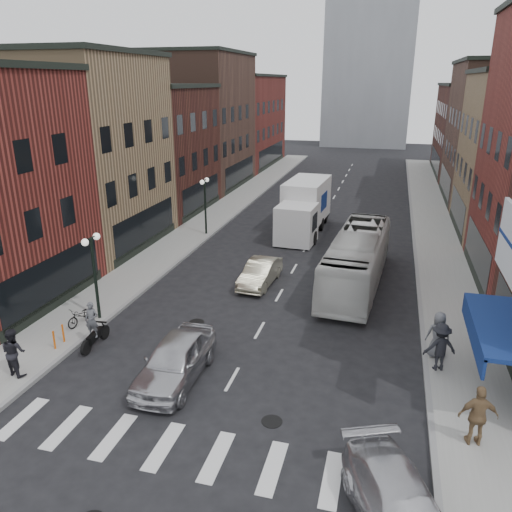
{
  "coord_description": "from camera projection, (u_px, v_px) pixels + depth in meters",
  "views": [
    {
      "loc": [
        5.05,
        -14.22,
        10.5
      ],
      "look_at": [
        -0.78,
        7.27,
        2.67
      ],
      "focal_mm": 35.0,
      "sensor_mm": 36.0,
      "label": 1
    }
  ],
  "objects": [
    {
      "name": "transit_bus",
      "position": [
        357.0,
        259.0,
        26.75
      ],
      "size": [
        3.19,
        10.69,
        2.94
      ],
      "primitive_type": "imported",
      "rotation": [
        0.0,
        0.0,
        -0.07
      ],
      "color": "silver",
      "rests_on": "ground"
    },
    {
      "name": "ped_right_b",
      "position": [
        478.0,
        416.0,
        14.76
      ],
      "size": [
        1.24,
        0.76,
        1.98
      ],
      "primitive_type": "imported",
      "rotation": [
        0.0,
        0.0,
        3.3
      ],
      "color": "brown",
      "rests_on": "sidewalk_right"
    },
    {
      "name": "sedan_left_near",
      "position": [
        175.0,
        360.0,
        18.34
      ],
      "size": [
        1.94,
        4.78,
        1.62
      ],
      "primitive_type": "imported",
      "rotation": [
        0.0,
        0.0,
        0.0
      ],
      "color": "silver",
      "rests_on": "ground"
    },
    {
      "name": "streetlamp_near",
      "position": [
        93.0,
        262.0,
        22.18
      ],
      "size": [
        0.32,
        1.22,
        4.11
      ],
      "color": "black",
      "rests_on": "ground"
    },
    {
      "name": "ped_right_a",
      "position": [
        440.0,
        347.0,
        18.66
      ],
      "size": [
        1.35,
        0.95,
        1.89
      ],
      "primitive_type": "imported",
      "rotation": [
        0.0,
        0.0,
        3.45
      ],
      "color": "black",
      "rests_on": "sidewalk_right"
    },
    {
      "name": "ground",
      "position": [
        224.0,
        394.0,
        17.67
      ],
      "size": [
        160.0,
        160.0,
        0.0
      ],
      "primitive_type": "plane",
      "color": "black",
      "rests_on": "ground"
    },
    {
      "name": "awning_blue",
      "position": [
        495.0,
        327.0,
        16.88
      ],
      "size": [
        1.8,
        5.0,
        0.78
      ],
      "color": "navy",
      "rests_on": "ground"
    },
    {
      "name": "parked_bicycle",
      "position": [
        82.0,
        315.0,
        22.35
      ],
      "size": [
        0.91,
        1.68,
        0.84
      ],
      "primitive_type": "imported",
      "rotation": [
        0.0,
        0.0,
        -0.23
      ],
      "color": "black",
      "rests_on": "sidewalk_left"
    },
    {
      "name": "bldg_left_mid_a",
      "position": [
        70.0,
        153.0,
        32.08
      ],
      "size": [
        10.3,
        10.2,
        12.3
      ],
      "color": "#967853",
      "rests_on": "ground"
    },
    {
      "name": "curb_left",
      "position": [
        229.0,
        221.0,
        39.43
      ],
      "size": [
        0.2,
        74.0,
        0.16
      ],
      "primitive_type": "cube",
      "color": "gray",
      "rests_on": "ground"
    },
    {
      "name": "box_truck",
      "position": [
        304.0,
        208.0,
        35.98
      ],
      "size": [
        2.92,
        8.6,
        3.69
      ],
      "rotation": [
        0.0,
        0.0,
        -0.06
      ],
      "color": "silver",
      "rests_on": "ground"
    },
    {
      "name": "bldg_left_far_b",
      "position": [
        234.0,
        121.0,
        64.12
      ],
      "size": [
        10.3,
        16.2,
        11.3
      ],
      "color": "maroon",
      "rests_on": "ground"
    },
    {
      "name": "bldg_left_far_a",
      "position": [
        193.0,
        121.0,
        51.04
      ],
      "size": [
        10.3,
        12.2,
        13.3
      ],
      "color": "#4B3025",
      "rests_on": "ground"
    },
    {
      "name": "ped_left_solo",
      "position": [
        14.0,
        352.0,
        18.35
      ],
      "size": [
        1.0,
        0.72,
        1.86
      ],
      "primitive_type": "imported",
      "rotation": [
        0.0,
        0.0,
        2.9
      ],
      "color": "black",
      "rests_on": "sidewalk_left"
    },
    {
      "name": "sedan_left_far",
      "position": [
        260.0,
        273.0,
        27.05
      ],
      "size": [
        1.67,
        4.13,
        1.33
      ],
      "primitive_type": "imported",
      "rotation": [
        0.0,
        0.0,
        -0.06
      ],
      "color": "beige",
      "rests_on": "ground"
    },
    {
      "name": "ped_right_c",
      "position": [
        438.0,
        335.0,
        19.57
      ],
      "size": [
        0.97,
        0.68,
        1.88
      ],
      "primitive_type": "imported",
      "rotation": [
        0.0,
        0.0,
        3.24
      ],
      "color": "#585A5F",
      "rests_on": "sidewalk_right"
    },
    {
      "name": "bldg_right_far_b",
      "position": [
        485.0,
        131.0,
        56.88
      ],
      "size": [
        10.3,
        16.2,
        10.3
      ],
      "color": "#3F1B16",
      "rests_on": "ground"
    },
    {
      "name": "curb_car",
      "position": [
        402.0,
        512.0,
        12.0
      ],
      "size": [
        3.7,
        5.2,
        1.4
      ],
      "primitive_type": "imported",
      "rotation": [
        0.0,
        0.0,
        0.41
      ],
      "color": "silver",
      "rests_on": "ground"
    },
    {
      "name": "sidewalk_right",
      "position": [
        435.0,
        236.0,
        35.58
      ],
      "size": [
        3.0,
        74.0,
        0.15
      ],
      "primitive_type": "cube",
      "color": "gray",
      "rests_on": "ground"
    },
    {
      "name": "sidewalk_left",
      "position": [
        211.0,
        219.0,
        39.78
      ],
      "size": [
        3.0,
        74.0,
        0.15
      ],
      "primitive_type": "cube",
      "color": "gray",
      "rests_on": "ground"
    },
    {
      "name": "motorcycle_rider",
      "position": [
        93.0,
        326.0,
        20.52
      ],
      "size": [
        0.6,
        2.01,
        2.04
      ],
      "rotation": [
        0.0,
        0.0,
        0.12
      ],
      "color": "black",
      "rests_on": "ground"
    },
    {
      "name": "streetlamp_far",
      "position": [
        205.0,
        196.0,
        34.92
      ],
      "size": [
        0.32,
        1.22,
        4.11
      ],
      "color": "black",
      "rests_on": "ground"
    },
    {
      "name": "bike_rack",
      "position": [
        59.0,
        336.0,
        20.55
      ],
      "size": [
        0.08,
        0.68,
        0.8
      ],
      "color": "#D8590C",
      "rests_on": "sidewalk_left"
    },
    {
      "name": "bldg_left_mid_b",
      "position": [
        144.0,
        149.0,
        41.52
      ],
      "size": [
        10.3,
        10.2,
        10.3
      ],
      "color": "#3F1B16",
      "rests_on": "ground"
    },
    {
      "name": "crosswalk_stripes",
      "position": [
        191.0,
        452.0,
        14.94
      ],
      "size": [
        12.0,
        2.2,
        0.01
      ],
      "primitive_type": "cube",
      "color": "silver",
      "rests_on": "ground"
    },
    {
      "name": "bldg_right_far_a",
      "position": [
        512.0,
        133.0,
        43.8
      ],
      "size": [
        10.3,
        12.2,
        12.3
      ],
      "color": "#4B3025",
      "rests_on": "ground"
    },
    {
      "name": "curb_right",
      "position": [
        413.0,
        235.0,
        35.98
      ],
      "size": [
        0.2,
        74.0,
        0.16
      ],
      "primitive_type": "cube",
      "color": "gray",
      "rests_on": "ground"
    }
  ]
}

